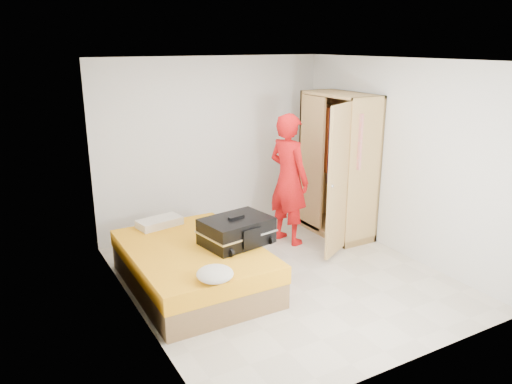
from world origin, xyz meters
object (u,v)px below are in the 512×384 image
suitcase (237,231)px  round_cushion (215,274)px  bed (194,266)px  person (289,179)px  wardrobe (338,170)px

suitcase → round_cushion: bearing=-139.5°
bed → round_cushion: bearing=-98.3°
suitcase → bed: bearing=154.0°
bed → person: (1.73, 0.64, 0.68)m
wardrobe → suitcase: wardrobe is taller
bed → suitcase: suitcase is taller
bed → wardrobe: (2.50, 0.52, 0.75)m
person → suitcase: 1.49m
wardrobe → suitcase: 2.14m
round_cushion → wardrobe: bearing=28.3°
bed → person: 1.97m
wardrobe → person: (-0.77, 0.13, -0.07)m
wardrobe → suitcase: bearing=-161.6°
wardrobe → round_cushion: size_ratio=5.62×
person → wardrobe: bearing=-112.6°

